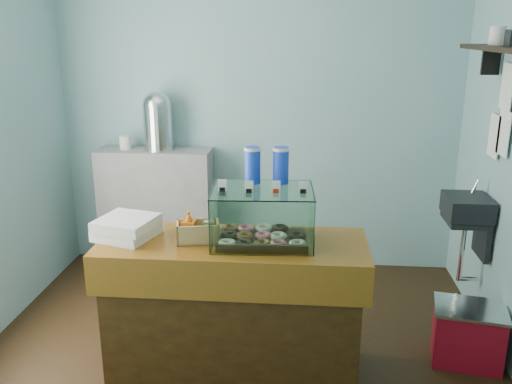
# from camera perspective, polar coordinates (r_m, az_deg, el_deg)

# --- Properties ---
(ground) EXTENTS (3.50, 3.50, 0.00)m
(ground) POSITION_cam_1_polar(r_m,az_deg,el_deg) (3.87, -1.80, -16.26)
(ground) COLOR black
(ground) RESTS_ON ground
(room_shell) EXTENTS (3.54, 3.04, 2.82)m
(room_shell) POSITION_cam_1_polar(r_m,az_deg,el_deg) (3.28, -1.61, 9.65)
(room_shell) COLOR #73A6A7
(room_shell) RESTS_ON ground
(counter) EXTENTS (1.60, 0.60, 0.90)m
(counter) POSITION_cam_1_polar(r_m,az_deg,el_deg) (3.42, -2.39, -12.12)
(counter) COLOR #42270C
(counter) RESTS_ON ground
(back_shelf) EXTENTS (1.00, 0.32, 1.10)m
(back_shelf) POSITION_cam_1_polar(r_m,az_deg,el_deg) (4.98, -10.39, -1.80)
(back_shelf) COLOR gray
(back_shelf) RESTS_ON ground
(display_case) EXTENTS (0.61, 0.46, 0.54)m
(display_case) POSITION_cam_1_polar(r_m,az_deg,el_deg) (3.20, 0.72, -2.15)
(display_case) COLOR black
(display_case) RESTS_ON counter
(condiment_crate) EXTENTS (0.28, 0.20, 0.19)m
(condiment_crate) POSITION_cam_1_polar(r_m,az_deg,el_deg) (3.23, -6.34, -4.03)
(condiment_crate) COLOR tan
(condiment_crate) RESTS_ON counter
(pastry_boxes) EXTENTS (0.40, 0.40, 0.13)m
(pastry_boxes) POSITION_cam_1_polar(r_m,az_deg,el_deg) (3.37, -13.46, -3.65)
(pastry_boxes) COLOR silver
(pastry_boxes) RESTS_ON counter
(coffee_urn) EXTENTS (0.28, 0.28, 0.51)m
(coffee_urn) POSITION_cam_1_polar(r_m,az_deg,el_deg) (4.78, -10.30, 7.53)
(coffee_urn) COLOR silver
(coffee_urn) RESTS_ON back_shelf
(red_cooler) EXTENTS (0.50, 0.42, 0.39)m
(red_cooler) POSITION_cam_1_polar(r_m,az_deg,el_deg) (3.92, 21.39, -13.75)
(red_cooler) COLOR #AD0D21
(red_cooler) RESTS_ON ground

